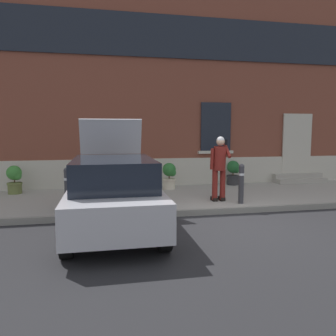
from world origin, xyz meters
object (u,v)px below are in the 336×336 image
object	(u,v)px
planter_cream	(169,175)
planter_terracotta	(95,176)
bollard_far_left	(67,188)
person_on_phone	(219,164)
bollard_near_person	(241,182)
planter_olive	(15,179)
hatchback_car_silver	(114,192)
planter_charcoal	(233,172)

from	to	relation	value
planter_cream	planter_terracotta	bearing A→B (deg)	174.21
bollard_far_left	person_on_phone	world-z (taller)	person_on_phone
bollard_far_left	planter_terracotta	distance (m)	2.81
bollard_near_person	person_on_phone	size ratio (longest dim) A/B	0.60
planter_olive	planter_terracotta	xyz separation A→B (m)	(2.39, 0.14, 0.00)
person_on_phone	planter_terracotta	world-z (taller)	person_on_phone
bollard_near_person	bollard_far_left	bearing A→B (deg)	180.00
hatchback_car_silver	bollard_far_left	bearing A→B (deg)	130.28
bollard_near_person	planter_cream	size ratio (longest dim) A/B	1.22
bollard_far_left	hatchback_car_silver	bearing A→B (deg)	-49.72
planter_terracotta	planter_cream	bearing A→B (deg)	-5.79
bollard_near_person	planter_cream	world-z (taller)	bollard_near_person
bollard_far_left	planter_olive	size ratio (longest dim) A/B	1.22
planter_olive	planter_cream	xyz separation A→B (m)	(4.77, -0.10, 0.00)
planter_olive	planter_terracotta	size ratio (longest dim) A/B	1.00
hatchback_car_silver	planter_charcoal	xyz separation A→B (m)	(4.31, 4.11, -0.19)
bollard_near_person	person_on_phone	bearing A→B (deg)	142.69
planter_cream	bollard_near_person	bearing A→B (deg)	-60.57
person_on_phone	planter_olive	world-z (taller)	person_on_phone
person_on_phone	planter_charcoal	distance (m)	2.96
bollard_near_person	planter_terracotta	size ratio (longest dim) A/B	1.22
planter_cream	bollard_far_left	bearing A→B (deg)	-139.84
hatchback_car_silver	planter_charcoal	size ratio (longest dim) A/B	4.73
hatchback_car_silver	planter_charcoal	distance (m)	5.96
bollard_far_left	person_on_phone	xyz separation A→B (m)	(3.90, 0.36, 0.44)
planter_terracotta	bollard_near_person	bearing A→B (deg)	-35.84
person_on_phone	hatchback_car_silver	bearing A→B (deg)	-134.20
planter_terracotta	planter_charcoal	size ratio (longest dim) A/B	1.00
person_on_phone	planter_cream	xyz separation A→B (m)	(-0.93, 2.14, -0.55)
bollard_near_person	bollard_far_left	size ratio (longest dim) A/B	1.00
hatchback_car_silver	person_on_phone	xyz separation A→B (m)	(2.86, 1.59, 0.35)
planter_cream	hatchback_car_silver	bearing A→B (deg)	-117.29
hatchback_car_silver	planter_cream	distance (m)	4.20
person_on_phone	planter_terracotta	distance (m)	4.12
planter_terracotta	planter_cream	world-z (taller)	same
person_on_phone	planter_charcoal	size ratio (longest dim) A/B	2.04
planter_olive	bollard_far_left	bearing A→B (deg)	-55.18
hatchback_car_silver	planter_cream	xyz separation A→B (m)	(1.92, 3.73, -0.19)
bollard_far_left	planter_terracotta	world-z (taller)	bollard_far_left
planter_olive	person_on_phone	bearing A→B (deg)	-21.40
planter_olive	hatchback_car_silver	bearing A→B (deg)	-53.34
hatchback_car_silver	bollard_far_left	distance (m)	1.61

